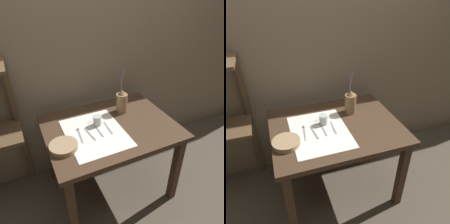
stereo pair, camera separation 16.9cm
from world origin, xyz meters
The scene contains 11 objects.
ground_plane centered at (0.00, 0.00, 0.00)m, with size 12.00×12.00×0.00m, color brown.
stone_wall_back centered at (0.00, 0.51, 1.20)m, with size 7.00×0.06×2.40m.
wooden_table centered at (0.00, 0.00, 0.61)m, with size 1.03×0.81×0.71m.
linen_cloth centered at (-0.14, -0.04, 0.72)m, with size 0.43×0.55×0.00m.
pitcher_with_flowers centered at (0.18, 0.15, 0.81)m, with size 0.10×0.10×0.40m.
wooden_bowl centered at (-0.41, -0.12, 0.73)m, with size 0.20×0.20×0.04m.
glass_tumbler_near centered at (-0.09, 0.04, 0.76)m, with size 0.07×0.07×0.08m.
spoon_outer centered at (-0.25, 0.02, 0.72)m, with size 0.04×0.18×0.02m.
fork_inner centered at (-0.19, -0.04, 0.72)m, with size 0.03×0.17×0.00m.
spoon_inner centered at (-0.11, 0.02, 0.72)m, with size 0.02×0.18×0.02m.
fork_outer centered at (-0.03, -0.03, 0.72)m, with size 0.02×0.17×0.00m.
Camera 1 is at (-0.60, -1.30, 1.73)m, focal length 35.00 mm.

